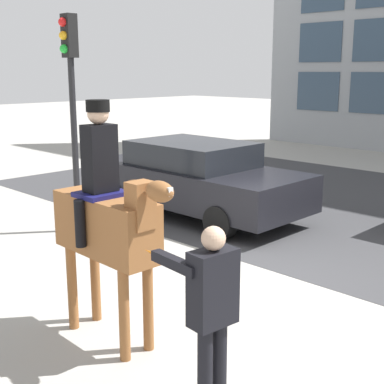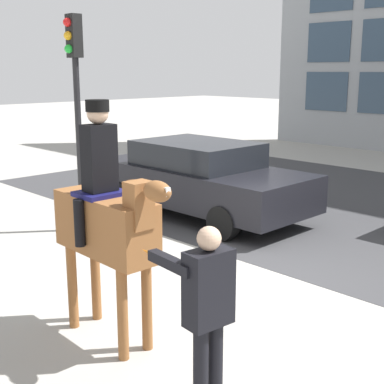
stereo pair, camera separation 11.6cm
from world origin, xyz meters
name	(u,v)px [view 2 (the right image)]	position (x,y,z in m)	size (l,w,h in m)	color
ground_plane	(247,279)	(0.00, 0.00, 0.00)	(80.00, 80.00, 0.00)	#9E9B93
mounted_horse_lead	(107,219)	(0.04, -2.38, 1.35)	(1.79, 0.65, 2.58)	brown
pedestrian_bystander	(207,306)	(1.68, -2.56, 0.98)	(0.86, 0.43, 1.66)	black
street_car_near_lane	(200,177)	(-2.91, 1.98, 0.77)	(4.61, 2.02, 1.48)	black
traffic_light	(76,89)	(-3.66, -0.33, 2.56)	(0.24, 0.29, 3.80)	black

